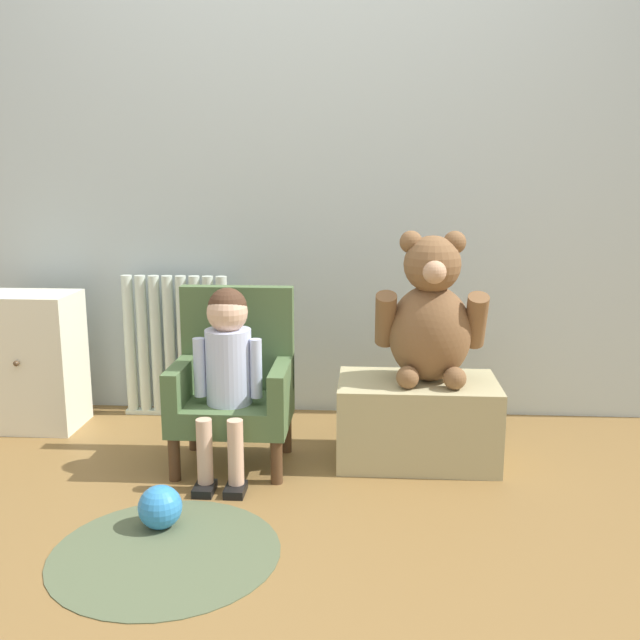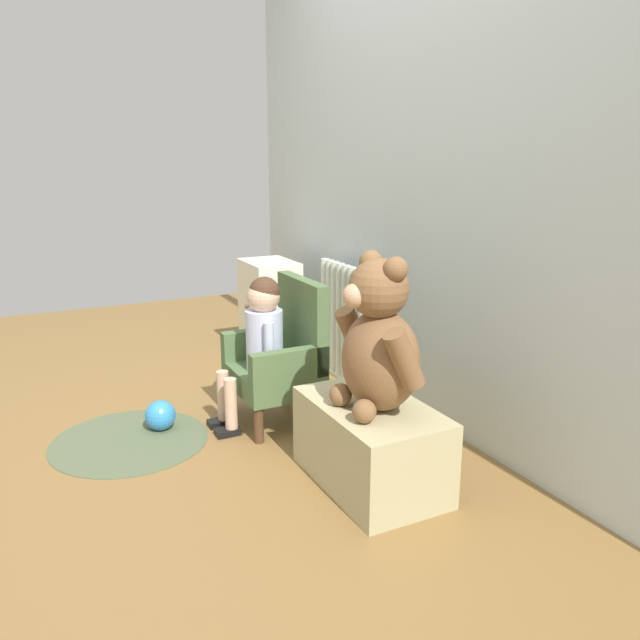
# 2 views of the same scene
# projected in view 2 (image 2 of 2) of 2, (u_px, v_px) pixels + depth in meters

# --- Properties ---
(ground_plane) EXTENTS (6.00, 6.00, 0.00)m
(ground_plane) POSITION_uv_depth(u_px,v_px,m) (188.00, 462.00, 2.56)
(ground_plane) COLOR brown
(back_wall) EXTENTS (3.80, 0.05, 2.40)m
(back_wall) POSITION_uv_depth(u_px,v_px,m) (434.00, 161.00, 2.76)
(back_wall) COLOR silver
(back_wall) RESTS_ON ground_plane
(radiator) EXTENTS (0.50, 0.05, 0.65)m
(radiator) POSITION_uv_depth(u_px,v_px,m) (343.00, 323.00, 3.45)
(radiator) COLOR silver
(radiator) RESTS_ON ground_plane
(small_dresser) EXTENTS (0.39, 0.31, 0.60)m
(small_dresser) POSITION_uv_depth(u_px,v_px,m) (270.00, 309.00, 3.87)
(small_dresser) COLOR silver
(small_dresser) RESTS_ON ground_plane
(child_armchair) EXTENTS (0.44, 0.36, 0.67)m
(child_armchair) POSITION_uv_depth(u_px,v_px,m) (282.00, 357.00, 2.91)
(child_armchair) COLOR #4C673D
(child_armchair) RESTS_ON ground_plane
(child_figure) EXTENTS (0.25, 0.35, 0.70)m
(child_figure) POSITION_uv_depth(u_px,v_px,m) (260.00, 331.00, 2.83)
(child_figure) COLOR silver
(child_figure) RESTS_ON ground_plane
(low_bench) EXTENTS (0.61, 0.37, 0.32)m
(low_bench) POSITION_uv_depth(u_px,v_px,m) (370.00, 444.00, 2.37)
(low_bench) COLOR tan
(low_bench) RESTS_ON ground_plane
(large_teddy_bear) EXTENTS (0.42, 0.29, 0.57)m
(large_teddy_bear) POSITION_uv_depth(u_px,v_px,m) (379.00, 343.00, 2.23)
(large_teddy_bear) COLOR brown
(large_teddy_bear) RESTS_ON low_bench
(floor_rug) EXTENTS (0.68, 0.68, 0.01)m
(floor_rug) POSITION_uv_depth(u_px,v_px,m) (130.00, 440.00, 2.76)
(floor_rug) COLOR #525E41
(floor_rug) RESTS_ON ground_plane
(toy_ball) EXTENTS (0.14, 0.14, 0.14)m
(toy_ball) POSITION_uv_depth(u_px,v_px,m) (160.00, 415.00, 2.85)
(toy_ball) COLOR #3186CC
(toy_ball) RESTS_ON ground_plane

